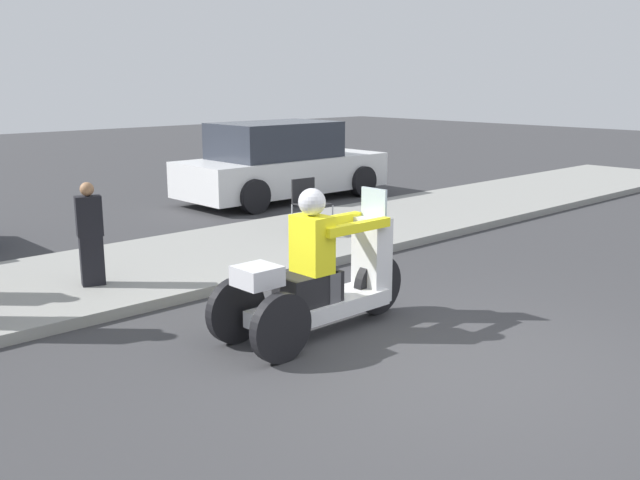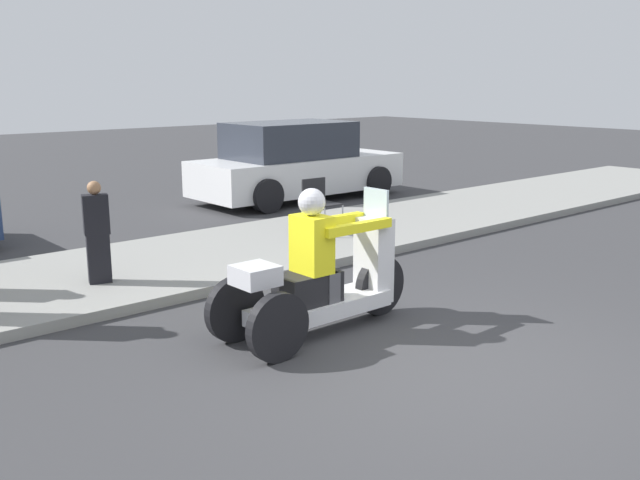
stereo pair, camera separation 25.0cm
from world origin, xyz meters
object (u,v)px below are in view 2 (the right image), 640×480
at_px(motorcycle_trike, 320,281).
at_px(folding_chair_set_back, 318,200).
at_px(spectator_by_tree, 97,234).
at_px(parked_car_lot_right, 296,163).

bearing_deg(motorcycle_trike, folding_chair_set_back, 49.57).
xyz_separation_m(motorcycle_trike, spectator_by_tree, (-1.06, 2.68, 0.18)).
bearing_deg(folding_chair_set_back, spectator_by_tree, -172.96).
bearing_deg(parked_car_lot_right, folding_chair_set_back, -123.62).
height_order(spectator_by_tree, folding_chair_set_back, spectator_by_tree).
distance_m(motorcycle_trike, spectator_by_tree, 2.88).
height_order(folding_chair_set_back, parked_car_lot_right, parked_car_lot_right).
distance_m(motorcycle_trike, parked_car_lot_right, 7.91).
relative_size(motorcycle_trike, folding_chair_set_back, 2.71).
bearing_deg(spectator_by_tree, parked_car_lot_right, 31.86).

